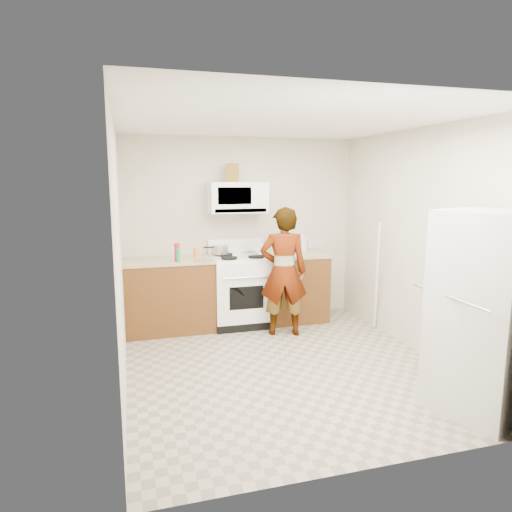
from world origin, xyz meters
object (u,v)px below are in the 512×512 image
object	(u,v)px
gas_range	(240,289)
microwave	(237,198)
kettle	(302,244)
saucepan	(220,250)
person	(283,272)
fridge	(485,313)

from	to	relation	value
gas_range	microwave	distance (m)	1.22
gas_range	kettle	size ratio (longest dim) A/B	5.92
gas_range	saucepan	xyz separation A→B (m)	(-0.24, 0.13, 0.53)
kettle	saucepan	distance (m)	1.18
gas_range	kettle	xyz separation A→B (m)	(0.94, 0.18, 0.55)
gas_range	person	distance (m)	0.75
fridge	gas_range	bearing A→B (deg)	95.55
microwave	saucepan	bearing A→B (deg)	178.94
gas_range	person	bearing A→B (deg)	-51.08
fridge	microwave	bearing A→B (deg)	94.55
saucepan	microwave	bearing A→B (deg)	-1.06
fridge	saucepan	world-z (taller)	fridge
microwave	person	bearing A→B (deg)	-56.98
microwave	fridge	distance (m)	3.35
microwave	person	xyz separation A→B (m)	(0.43, -0.65, -0.90)
fridge	kettle	distance (m)	3.02
saucepan	gas_range	bearing A→B (deg)	-28.93
saucepan	kettle	bearing A→B (deg)	2.22
gas_range	person	xyz separation A→B (m)	(0.43, -0.53, 0.32)
person	fridge	bearing A→B (deg)	126.69
fridge	saucepan	xyz separation A→B (m)	(-1.62, 2.94, 0.16)
gas_range	kettle	world-z (taller)	gas_range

